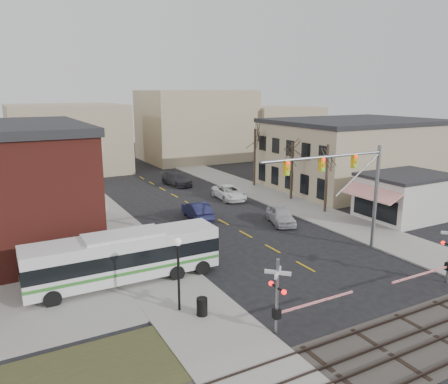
{
  "coord_description": "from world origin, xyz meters",
  "views": [
    {
      "loc": [
        -18.53,
        -20.24,
        11.95
      ],
      "look_at": [
        -1.2,
        11.65,
        3.5
      ],
      "focal_mm": 35.0,
      "sensor_mm": 36.0,
      "label": 1
    }
  ],
  "objects_px": {
    "car_a": "(281,215)",
    "car_c": "(229,192)",
    "transit_bus": "(124,256)",
    "traffic_signal_mast": "(349,178)",
    "rr_crossing_west": "(284,296)",
    "rr_crossing_east": "(446,255)",
    "street_lamp": "(178,259)",
    "trash_bin": "(202,307)",
    "car_d": "(177,179)",
    "car_b": "(197,210)",
    "pedestrian_far": "(148,253)",
    "pedestrian_near": "(173,262)"
  },
  "relations": [
    {
      "from": "rr_crossing_east",
      "to": "car_c",
      "type": "height_order",
      "value": "rr_crossing_east"
    },
    {
      "from": "car_c",
      "to": "rr_crossing_east",
      "type": "bearing_deg",
      "value": -81.34
    },
    {
      "from": "transit_bus",
      "to": "car_c",
      "type": "relative_size",
      "value": 2.21
    },
    {
      "from": "transit_bus",
      "to": "pedestrian_far",
      "type": "bearing_deg",
      "value": 41.04
    },
    {
      "from": "rr_crossing_east",
      "to": "pedestrian_near",
      "type": "height_order",
      "value": "rr_crossing_east"
    },
    {
      "from": "transit_bus",
      "to": "trash_bin",
      "type": "distance_m",
      "value": 6.81
    },
    {
      "from": "traffic_signal_mast",
      "to": "rr_crossing_west",
      "type": "height_order",
      "value": "traffic_signal_mast"
    },
    {
      "from": "traffic_signal_mast",
      "to": "car_a",
      "type": "distance_m",
      "value": 9.84
    },
    {
      "from": "traffic_signal_mast",
      "to": "street_lamp",
      "type": "distance_m",
      "value": 14.77
    },
    {
      "from": "trash_bin",
      "to": "pedestrian_near",
      "type": "xyz_separation_m",
      "value": [
        0.69,
        5.78,
        0.33
      ]
    },
    {
      "from": "car_b",
      "to": "pedestrian_near",
      "type": "bearing_deg",
      "value": 64.12
    },
    {
      "from": "rr_crossing_east",
      "to": "car_d",
      "type": "height_order",
      "value": "rr_crossing_east"
    },
    {
      "from": "rr_crossing_west",
      "to": "car_a",
      "type": "height_order",
      "value": "rr_crossing_west"
    },
    {
      "from": "car_b",
      "to": "car_c",
      "type": "xyz_separation_m",
      "value": [
        6.42,
        5.2,
        -0.05
      ]
    },
    {
      "from": "transit_bus",
      "to": "pedestrian_far",
      "type": "xyz_separation_m",
      "value": [
        2.21,
        1.92,
        -0.8
      ]
    },
    {
      "from": "car_a",
      "to": "car_c",
      "type": "xyz_separation_m",
      "value": [
        0.37,
        10.4,
        -0.03
      ]
    },
    {
      "from": "rr_crossing_east",
      "to": "pedestrian_far",
      "type": "relative_size",
      "value": 3.31
    },
    {
      "from": "street_lamp",
      "to": "car_a",
      "type": "relative_size",
      "value": 0.9
    },
    {
      "from": "rr_crossing_east",
      "to": "transit_bus",
      "type": "bearing_deg",
      "value": 150.89
    },
    {
      "from": "transit_bus",
      "to": "trash_bin",
      "type": "relative_size",
      "value": 12.42
    },
    {
      "from": "rr_crossing_west",
      "to": "pedestrian_near",
      "type": "height_order",
      "value": "rr_crossing_west"
    },
    {
      "from": "street_lamp",
      "to": "trash_bin",
      "type": "relative_size",
      "value": 4.3
    },
    {
      "from": "street_lamp",
      "to": "car_d",
      "type": "height_order",
      "value": "street_lamp"
    },
    {
      "from": "car_c",
      "to": "trash_bin",
      "type": "bearing_deg",
      "value": -116.04
    },
    {
      "from": "transit_bus",
      "to": "car_a",
      "type": "height_order",
      "value": "transit_bus"
    },
    {
      "from": "car_c",
      "to": "pedestrian_far",
      "type": "height_order",
      "value": "pedestrian_far"
    },
    {
      "from": "car_d",
      "to": "pedestrian_near",
      "type": "bearing_deg",
      "value": -122.31
    },
    {
      "from": "pedestrian_far",
      "to": "car_a",
      "type": "bearing_deg",
      "value": -48.7
    },
    {
      "from": "street_lamp",
      "to": "car_b",
      "type": "xyz_separation_m",
      "value": [
        8.56,
        15.99,
        -2.31
      ]
    },
    {
      "from": "street_lamp",
      "to": "trash_bin",
      "type": "distance_m",
      "value": 2.88
    },
    {
      "from": "transit_bus",
      "to": "traffic_signal_mast",
      "type": "bearing_deg",
      "value": -10.14
    },
    {
      "from": "transit_bus",
      "to": "car_a",
      "type": "relative_size",
      "value": 2.6
    },
    {
      "from": "street_lamp",
      "to": "car_b",
      "type": "distance_m",
      "value": 18.29
    },
    {
      "from": "street_lamp",
      "to": "car_d",
      "type": "distance_m",
      "value": 33.6
    },
    {
      "from": "trash_bin",
      "to": "pedestrian_near",
      "type": "distance_m",
      "value": 5.83
    },
    {
      "from": "traffic_signal_mast",
      "to": "rr_crossing_east",
      "type": "height_order",
      "value": "traffic_signal_mast"
    },
    {
      "from": "trash_bin",
      "to": "car_b",
      "type": "xyz_separation_m",
      "value": [
        7.71,
        17.11,
        0.21
      ]
    },
    {
      "from": "transit_bus",
      "to": "rr_crossing_west",
      "type": "height_order",
      "value": "rr_crossing_west"
    },
    {
      "from": "rr_crossing_west",
      "to": "rr_crossing_east",
      "type": "distance_m",
      "value": 12.2
    },
    {
      "from": "car_a",
      "to": "rr_crossing_west",
      "type": "bearing_deg",
      "value": -106.41
    },
    {
      "from": "traffic_signal_mast",
      "to": "pedestrian_near",
      "type": "bearing_deg",
      "value": 169.59
    },
    {
      "from": "rr_crossing_west",
      "to": "transit_bus",
      "type": "bearing_deg",
      "value": 119.49
    },
    {
      "from": "rr_crossing_west",
      "to": "car_d",
      "type": "relative_size",
      "value": 1.07
    },
    {
      "from": "car_b",
      "to": "car_c",
      "type": "relative_size",
      "value": 0.9
    },
    {
      "from": "rr_crossing_east",
      "to": "car_d",
      "type": "relative_size",
      "value": 1.07
    },
    {
      "from": "rr_crossing_east",
      "to": "car_a",
      "type": "distance_m",
      "value": 15.55
    },
    {
      "from": "traffic_signal_mast",
      "to": "rr_crossing_west",
      "type": "relative_size",
      "value": 1.9
    },
    {
      "from": "trash_bin",
      "to": "traffic_signal_mast",
      "type": "bearing_deg",
      "value": 14.26
    },
    {
      "from": "rr_crossing_west",
      "to": "car_c",
      "type": "xyz_separation_m",
      "value": [
        11.14,
        25.58,
        -1.21
      ]
    },
    {
      "from": "car_c",
      "to": "car_b",
      "type": "bearing_deg",
      "value": -134.68
    }
  ]
}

